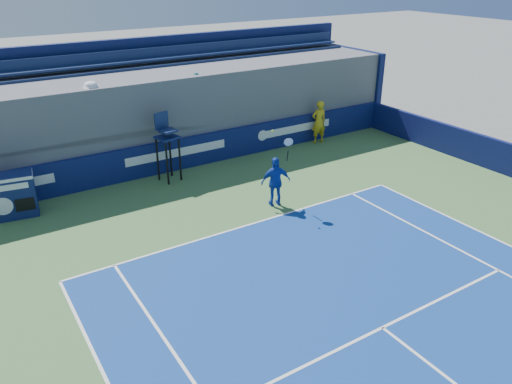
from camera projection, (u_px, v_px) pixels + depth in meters
ball_person at (319, 122)px, 21.40m from camera, size 0.74×0.55×1.85m
back_hoarding at (176, 155)px, 18.70m from camera, size 20.40×0.21×1.20m
match_clock at (13, 194)px, 15.19m from camera, size 1.41×0.91×1.40m
umpire_chair at (167, 140)px, 17.43m from camera, size 0.84×0.84×2.48m
tennis_player at (276, 182)px, 15.85m from camera, size 1.03×0.69×2.57m
stadium_seating at (153, 110)px, 19.75m from camera, size 21.00×4.05×4.40m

